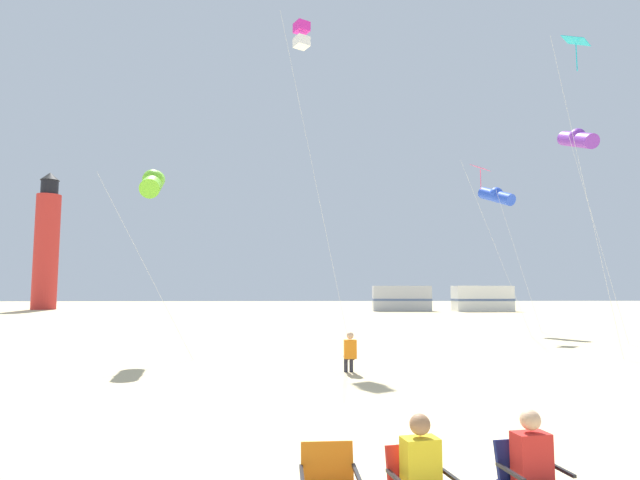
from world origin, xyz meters
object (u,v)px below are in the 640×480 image
kite_tube_blue (496,196)px  rv_van_white (482,299)px  kite_box_magenta (302,36)px  lighthouse_distant (47,245)px  kite_tube_violet (578,139)px  kite_diamond_rainbow (481,174)px  spectator_red_chair (425,477)px  rv_van_silver (402,299)px  kite_diamond_cyan (577,54)px  kite_flyer_standing (350,351)px  spectator_navy_chair (537,470)px  kite_tube_lime (153,183)px  camp_chair_navy (529,477)px

kite_tube_blue → rv_van_white: size_ratio=1.31×
kite_box_magenta → lighthouse_distant: lighthouse_distant is taller
kite_box_magenta → kite_tube_violet: (12.92, 0.64, -4.46)m
rv_van_white → kite_tube_blue: bearing=-110.4°
kite_diamond_rainbow → rv_van_white: kite_diamond_rainbow is taller
spectator_red_chair → rv_van_silver: (10.20, 52.15, 0.78)m
kite_diamond_cyan → rv_van_silver: kite_diamond_cyan is taller
kite_flyer_standing → kite_box_magenta: size_ratio=0.08×
kite_diamond_cyan → kite_tube_violet: (2.49, 4.60, -1.87)m
rv_van_silver → spectator_navy_chair: bearing=-95.2°
kite_tube_lime → camp_chair_navy: bearing=-60.6°
spectator_navy_chair → lighthouse_distant: (-33.15, 58.12, 7.22)m
spectator_navy_chair → rv_van_silver: bearing=70.9°
spectator_red_chair → kite_tube_blue: bearing=55.6°
kite_tube_lime → kite_diamond_cyan: kite_diamond_cyan is taller
kite_flyer_standing → rv_van_silver: bearing=-106.1°
kite_flyer_standing → kite_box_magenta: kite_box_magenta is taller
spectator_navy_chair → rv_van_white: bearing=61.5°
kite_tube_lime → kite_diamond_rainbow: (15.36, 8.21, 2.35)m
kite_diamond_rainbow → kite_flyer_standing: bearing=-124.2°
kite_tube_violet → kite_diamond_rainbow: kite_tube_violet is taller
kite_tube_violet → rv_van_white: size_ratio=1.54×
spectator_red_chair → kite_flyer_standing: bearing=77.2°
spectator_red_chair → camp_chair_navy: size_ratio=1.41×
camp_chair_navy → rv_van_silver: size_ratio=0.12×
spectator_red_chair → kite_diamond_rainbow: (8.74, 22.17, 8.03)m
kite_tube_violet → rv_van_white: kite_tube_violet is taller
kite_diamond_rainbow → lighthouse_distant: size_ratio=0.55×
spectator_navy_chair → kite_flyer_standing: same height
kite_diamond_cyan → kite_tube_blue: kite_diamond_cyan is taller
lighthouse_distant → spectator_red_chair: bearing=-61.2°
kite_diamond_rainbow → lighthouse_distant: (-40.77, 36.07, -0.81)m
kite_box_magenta → rv_van_silver: 38.71m
kite_tube_violet → kite_diamond_rainbow: size_ratio=1.09×
kite_diamond_cyan → kite_tube_blue: 11.55m
spectator_navy_chair → kite_box_magenta: kite_box_magenta is taller
spectator_red_chair → lighthouse_distant: lighthouse_distant is taller
spectator_red_chair → kite_box_magenta: size_ratio=0.08×
kite_tube_blue → rv_van_silver: bearing=90.4°
kite_tube_blue → lighthouse_distant: bearing=141.3°
kite_tube_blue → kite_tube_violet: size_ratio=0.85×
camp_chair_navy → kite_diamond_rainbow: 24.59m
camp_chair_navy → kite_diamond_cyan: size_ratio=0.07×
spectator_navy_chair → kite_tube_violet: bearing=49.8°
spectator_navy_chair → kite_diamond_cyan: bearing=49.0°
spectator_navy_chair → rv_van_white: size_ratio=0.18×
spectator_red_chair → kite_box_magenta: 21.79m
rv_van_white → camp_chair_navy: bearing=-111.9°
kite_diamond_cyan → kite_tube_violet: kite_diamond_cyan is taller
camp_chair_navy → kite_flyer_standing: (-0.84, 9.43, 0.11)m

